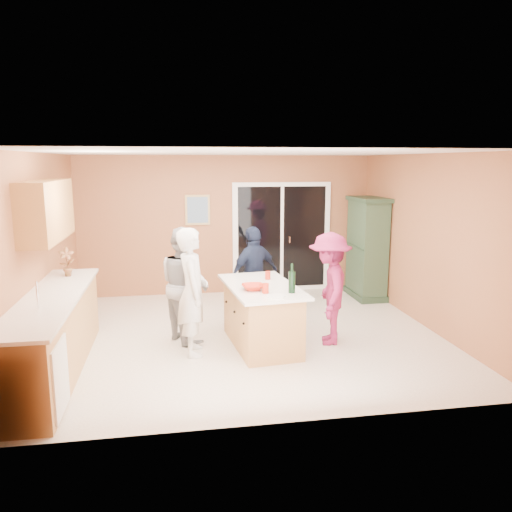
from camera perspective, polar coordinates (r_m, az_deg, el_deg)
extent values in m
plane|color=silver|center=(7.32, -1.04, -9.06)|extent=(5.50, 5.50, 0.00)
cube|color=white|center=(6.89, -1.11, 11.73)|extent=(5.50, 5.00, 0.10)
cube|color=#C67E51|center=(9.45, -3.33, 3.53)|extent=(5.50, 0.10, 2.60)
cube|color=#C67E51|center=(4.59, 3.56, -4.16)|extent=(5.50, 0.10, 2.60)
cube|color=#C67E51|center=(7.13, -23.49, 0.32)|extent=(0.10, 5.00, 2.60)
cube|color=#C67E51|center=(7.88, 19.13, 1.52)|extent=(0.10, 5.00, 2.60)
cube|color=#BE8649|center=(6.42, -22.20, -8.52)|extent=(0.60, 3.00, 0.90)
cube|color=white|center=(5.43, -24.58, -12.77)|extent=(0.62, 0.60, 0.72)
cube|color=white|center=(6.28, -22.37, -4.46)|extent=(0.65, 3.05, 0.04)
cylinder|color=silver|center=(5.77, -23.70, -4.11)|extent=(0.02, 0.02, 0.30)
cube|color=#BE8649|center=(6.82, -22.82, 4.82)|extent=(0.35, 1.60, 0.75)
cube|color=white|center=(9.62, 2.94, 2.16)|extent=(1.90, 0.05, 2.10)
cube|color=black|center=(9.61, 2.96, 2.15)|extent=(1.70, 0.03, 1.94)
cube|color=white|center=(9.60, 2.97, 2.15)|extent=(0.06, 0.04, 1.94)
cube|color=silver|center=(9.63, 3.85, 1.86)|extent=(0.02, 0.03, 0.12)
cube|color=tan|center=(9.35, -6.70, 5.25)|extent=(0.46, 0.03, 0.56)
cube|color=#44618C|center=(9.34, -6.69, 5.25)|extent=(0.38, 0.02, 0.48)
cube|color=#BE8649|center=(6.82, 0.63, -6.96)|extent=(0.88, 1.50, 0.81)
cube|color=white|center=(6.70, 0.64, -3.51)|extent=(1.04, 1.70, 0.04)
cube|color=black|center=(6.94, 0.62, -9.79)|extent=(0.80, 1.42, 0.09)
cube|color=#243A27|center=(9.55, 12.36, -4.24)|extent=(0.51, 0.97, 0.11)
cube|color=#2E4631|center=(9.37, 12.57, 0.85)|extent=(0.46, 0.92, 1.72)
cube|color=#243A27|center=(9.26, 12.79, 6.33)|extent=(0.53, 1.01, 0.07)
imported|color=silver|center=(6.48, -7.27, -4.07)|extent=(0.40, 0.61, 1.66)
imported|color=#A0A0A3|center=(7.03, -8.17, -3.19)|extent=(0.88, 0.96, 1.60)
imported|color=#1B213C|center=(7.73, -0.20, -2.15)|extent=(0.95, 0.75, 1.51)
imported|color=#93204D|center=(6.90, 8.40, -3.70)|extent=(0.80, 1.11, 1.55)
imported|color=red|center=(6.45, -0.37, -3.57)|extent=(0.29, 0.29, 0.07)
imported|color=red|center=(7.24, -20.82, -0.64)|extent=(0.23, 0.18, 0.40)
cylinder|color=red|center=(7.02, 1.35, -2.23)|extent=(0.09, 0.09, 0.11)
cylinder|color=red|center=(6.29, 1.08, -3.71)|extent=(0.09, 0.09, 0.12)
cylinder|color=black|center=(6.30, 4.12, -2.99)|extent=(0.09, 0.09, 0.28)
cylinder|color=black|center=(6.26, 4.14, -1.30)|extent=(0.03, 0.03, 0.10)
cylinder|color=white|center=(6.13, 2.25, -4.62)|extent=(0.26, 0.26, 0.02)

